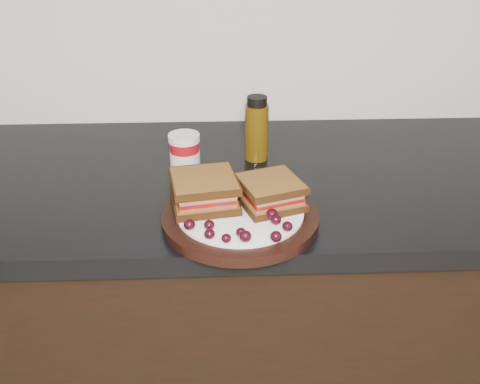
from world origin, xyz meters
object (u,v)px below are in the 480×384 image
(plate, at_px, (240,217))
(condiment_jar, at_px, (185,156))
(sandwich_left, at_px, (204,191))
(oil_bottle, at_px, (257,128))

(plate, xyz_separation_m, condiment_jar, (-0.11, 0.18, 0.04))
(plate, relative_size, sandwich_left, 2.44)
(plate, relative_size, oil_bottle, 1.97)
(plate, height_order, sandwich_left, sandwich_left)
(oil_bottle, bearing_deg, sandwich_left, -114.52)
(plate, bearing_deg, sandwich_left, 158.23)
(sandwich_left, bearing_deg, condiment_jar, 95.49)
(sandwich_left, xyz_separation_m, condiment_jar, (-0.04, 0.16, -0.00))
(plate, bearing_deg, oil_bottle, 79.99)
(plate, distance_m, condiment_jar, 0.21)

